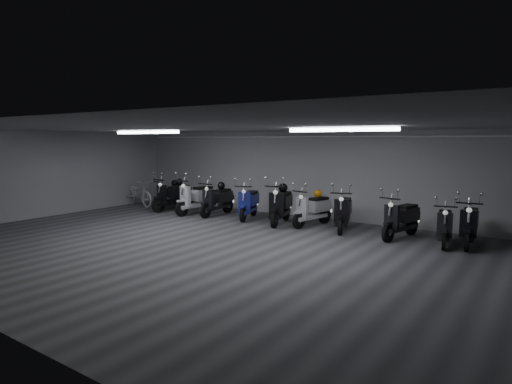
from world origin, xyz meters
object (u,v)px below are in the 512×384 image
Objects in this scene: bicycle at (138,190)px; helmet_4 at (318,194)px; scooter_6 at (312,204)px; scooter_2 at (196,193)px; scooter_3 at (217,195)px; scooter_7 at (343,206)px; scooter_8 at (401,212)px; helmet_1 at (221,186)px; scooter_10 at (470,218)px; helmet_0 at (174,183)px; scooter_0 at (170,191)px; scooter_9 at (445,219)px; helmet_3 at (179,182)px; scooter_5 at (281,199)px; scooter_1 at (173,191)px; scooter_4 at (249,198)px; helmet_2 at (283,188)px.

bicycle is 7.91× the size of helmet_4.
scooter_2 is at bearing -163.12° from scooter_6.
scooter_3 is 4.47m from scooter_7.
scooter_8 is (6.86, 0.20, -0.05)m from scooter_2.
scooter_3 is 0.39m from helmet_1.
scooter_6 is at bearing 173.77° from scooter_10.
helmet_1 is 1.08× the size of helmet_4.
scooter_0 is at bearing -95.03° from helmet_0.
scooter_9 is 6.57× the size of helmet_3.
bicycle is at bearing -149.83° from scooter_0.
helmet_1 is (-2.53, 0.29, 0.24)m from scooter_5.
scooter_2 is 1.07× the size of scooter_10.
scooter_10 is at bearing -3.74° from helmet_4.
scooter_2 reaches higher than scooter_7.
scooter_2 is (1.16, -0.06, 0.03)m from scooter_1.
scooter_10 is (0.51, 0.21, 0.06)m from scooter_9.
scooter_0 is 0.35m from helmet_0.
scooter_3 is 1.24m from scooter_4.
scooter_1 is at bearing 164.55° from scooter_5.
scooter_7 is at bearing 6.51° from scooter_6.
helmet_1 is at bearing 32.60° from scooter_2.
scooter_4 is at bearing -173.54° from helmet_2.
helmet_1 is 1.01× the size of helmet_3.
scooter_10 is at bearing -0.55° from helmet_1.
bicycle is at bearing -176.48° from helmet_2.
helmet_0 is at bearing 146.70° from helmet_3.
helmet_0 is at bearing 172.04° from helmet_1.
scooter_7 is at bearing 9.56° from scooter_1.
helmet_1 is at bearing -7.96° from helmet_0.
scooter_5 is at bearing 166.98° from scooter_7.
helmet_0 is at bearing 178.47° from helmet_4.
helmet_4 is (5.41, 0.29, -0.07)m from helmet_3.
scooter_8 is at bearing -3.80° from helmet_0.
helmet_2 reaches higher than helmet_4.
helmet_1 is (-7.67, 0.07, 0.30)m from scooter_10.
scooter_1 reaches higher than scooter_9.
scooter_2 is 6.86m from scooter_8.
scooter_8 is at bearing 8.12° from scooter_6.
scooter_2 is 1.98m from helmet_0.
scooter_10 is at bearing 3.88° from scooter_0.
scooter_4 is at bearing -75.64° from bicycle.
scooter_9 is 4.74m from helmet_2.
scooter_3 is at bearing -4.92° from helmet_3.
scooter_7 is 0.99× the size of bicycle.
scooter_0 is 0.91× the size of scooter_8.
bicycle is 7.77× the size of helmet_0.
scooter_7 is 1.04m from helmet_4.
scooter_6 is at bearing 157.31° from scooter_7.
scooter_6 is (4.24, 0.37, -0.07)m from scooter_2.
scooter_5 is (4.45, 0.07, 0.04)m from scooter_1.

